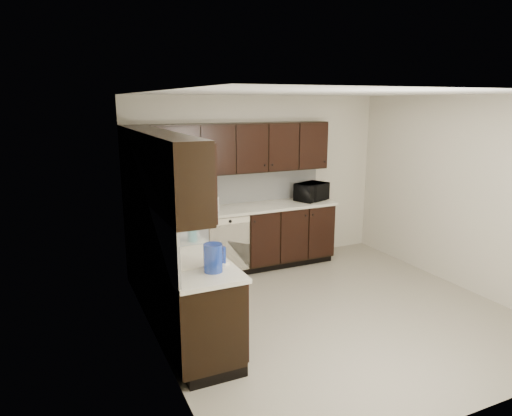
{
  "coord_description": "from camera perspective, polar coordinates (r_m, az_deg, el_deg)",
  "views": [
    {
      "loc": [
        -2.86,
        -4.15,
        2.42
      ],
      "look_at": [
        -0.68,
        0.6,
        1.19
      ],
      "focal_mm": 32.0,
      "sensor_mm": 36.0,
      "label": 1
    }
  ],
  "objects": [
    {
      "name": "backsplash",
      "position": [
        5.84,
        -7.78,
        0.86
      ],
      "size": [
        3.0,
        2.8,
        0.48
      ],
      "color": "silver",
      "rests_on": "countertop"
    },
    {
      "name": "wall_back",
      "position": [
        6.88,
        0.28,
        3.44
      ],
      "size": [
        4.0,
        0.02,
        2.5
      ],
      "primitive_type": "cube",
      "color": "#BDB6A2",
      "rests_on": "floor"
    },
    {
      "name": "lower_cabinets",
      "position": [
        5.92,
        -4.98,
        -6.61
      ],
      "size": [
        3.0,
        2.8,
        0.9
      ],
      "color": "black",
      "rests_on": "floor"
    },
    {
      "name": "wall_front",
      "position": [
        3.76,
        27.08,
        -6.38
      ],
      "size": [
        4.0,
        0.02,
        2.5
      ],
      "primitive_type": "cube",
      "color": "#BDB6A2",
      "rests_on": "floor"
    },
    {
      "name": "sink",
      "position": [
        4.56,
        -8.32,
        -6.59
      ],
      "size": [
        0.54,
        0.82,
        0.42
      ],
      "color": "beige",
      "rests_on": "countertop"
    },
    {
      "name": "soap_bottle_a",
      "position": [
        4.2,
        -4.5,
        -6.02
      ],
      "size": [
        0.1,
        0.1,
        0.19
      ],
      "primitive_type": "imported",
      "rotation": [
        0.0,
        0.0,
        -0.21
      ],
      "color": "gray",
      "rests_on": "countertop"
    },
    {
      "name": "countertop",
      "position": [
        5.77,
        -5.09,
        -1.88
      ],
      "size": [
        3.03,
        2.83,
        0.04
      ],
      "color": "beige",
      "rests_on": "lower_cabinets"
    },
    {
      "name": "wall_right",
      "position": [
        6.49,
        24.44,
        1.66
      ],
      "size": [
        0.02,
        4.0,
        2.5
      ],
      "primitive_type": "cube",
      "color": "#BDB6A2",
      "rests_on": "floor"
    },
    {
      "name": "paper_towel_roll",
      "position": [
        5.51,
        -10.35,
        -0.89
      ],
      "size": [
        0.14,
        0.14,
        0.31
      ],
      "primitive_type": "cylinder",
      "rotation": [
        0.0,
        0.0,
        0.02
      ],
      "color": "white",
      "rests_on": "countertop"
    },
    {
      "name": "wall_left",
      "position": [
        4.39,
        -12.52,
        -2.51
      ],
      "size": [
        0.02,
        4.0,
        2.5
      ],
      "primitive_type": "cube",
      "color": "#BDB6A2",
      "rests_on": "floor"
    },
    {
      "name": "soap_bottle_b",
      "position": [
        4.6,
        -10.09,
        -4.31
      ],
      "size": [
        0.11,
        0.11,
        0.22
      ],
      "primitive_type": "imported",
      "rotation": [
        0.0,
        0.0,
        0.42
      ],
      "color": "gray",
      "rests_on": "countertop"
    },
    {
      "name": "toaster_oven",
      "position": [
        6.28,
        -6.48,
        0.48
      ],
      "size": [
        0.35,
        0.27,
        0.21
      ],
      "primitive_type": "cube",
      "rotation": [
        0.0,
        0.0,
        0.08
      ],
      "color": "silver",
      "rests_on": "countertop"
    },
    {
      "name": "dishwasher",
      "position": [
        6.25,
        -3.28,
        -4.23
      ],
      "size": [
        0.58,
        0.04,
        0.78
      ],
      "color": "beige",
      "rests_on": "lower_cabinets"
    },
    {
      "name": "microwave",
      "position": [
        6.99,
        6.96,
        2.03
      ],
      "size": [
        0.57,
        0.49,
        0.27
      ],
      "primitive_type": "imported",
      "rotation": [
        0.0,
        0.0,
        0.38
      ],
      "color": "black",
      "rests_on": "countertop"
    },
    {
      "name": "storage_bin",
      "position": [
        4.92,
        -9.32,
        -3.26
      ],
      "size": [
        0.51,
        0.38,
        0.19
      ],
      "primitive_type": "cube",
      "rotation": [
        0.0,
        0.0,
        -0.03
      ],
      "color": "white",
      "rests_on": "countertop"
    },
    {
      "name": "upper_cabinets",
      "position": [
        5.67,
        -6.5,
        6.57
      ],
      "size": [
        3.0,
        2.8,
        0.7
      ],
      "color": "black",
      "rests_on": "wall_back"
    },
    {
      "name": "blue_pitcher",
      "position": [
        4.07,
        -5.39,
        -6.23
      ],
      "size": [
        0.22,
        0.22,
        0.25
      ],
      "primitive_type": "cylinder",
      "rotation": [
        0.0,
        0.0,
        0.35
      ],
      "color": "navy",
      "rests_on": "countertop"
    },
    {
      "name": "teal_tumbler",
      "position": [
        4.9,
        -7.99,
        -3.08
      ],
      "size": [
        0.11,
        0.11,
        0.23
      ],
      "primitive_type": "cylinder",
      "rotation": [
        0.0,
        0.0,
        0.07
      ],
      "color": "#0B767C",
      "rests_on": "countertop"
    },
    {
      "name": "floor",
      "position": [
        5.59,
        9.15,
        -12.61
      ],
      "size": [
        4.0,
        4.0,
        0.0
      ],
      "primitive_type": "plane",
      "color": "gray",
      "rests_on": "ground"
    },
    {
      "name": "ceiling",
      "position": [
        5.04,
        10.22,
        13.96
      ],
      "size": [
        4.0,
        4.0,
        0.0
      ],
      "primitive_type": "plane",
      "rotation": [
        3.14,
        0.0,
        0.0
      ],
      "color": "white",
      "rests_on": "wall_back"
    }
  ]
}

